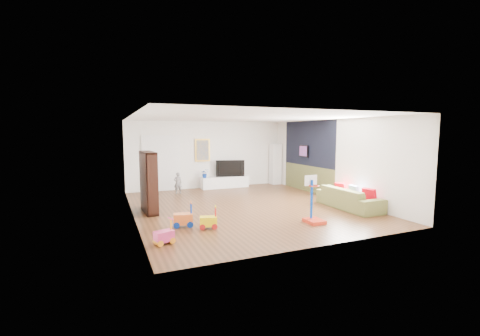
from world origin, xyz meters
name	(u,v)px	position (x,y,z in m)	size (l,w,h in m)	color
floor	(245,207)	(0.00, 0.00, 0.00)	(6.50, 7.50, 0.00)	brown
ceiling	(245,118)	(0.00, 0.00, 2.70)	(6.50, 7.50, 0.00)	white
wall_back	(208,155)	(0.00, 3.75, 1.35)	(6.50, 0.00, 2.70)	white
wall_front	(323,179)	(0.00, -3.75, 1.35)	(6.50, 0.00, 2.70)	silver
wall_left	(132,167)	(-3.25, 0.00, 1.35)	(0.00, 7.50, 2.70)	white
wall_right	(332,159)	(3.25, 0.00, 1.35)	(0.00, 7.50, 2.70)	silver
navy_accent	(308,143)	(3.23, 1.40, 1.85)	(0.01, 3.20, 1.70)	black
olive_wainscot	(307,179)	(3.23, 1.40, 0.50)	(0.01, 3.20, 1.00)	brown
doorway	(161,164)	(-1.90, 3.71, 1.05)	(1.45, 0.06, 2.10)	white
painting_back	(202,150)	(-0.25, 3.71, 1.55)	(0.62, 0.06, 0.92)	gold
artwork_right	(304,151)	(3.17, 1.60, 1.55)	(0.04, 0.56, 0.46)	#7F3F8C
media_console	(225,182)	(0.60, 3.45, 0.23)	(1.97, 0.49, 0.46)	white
tall_cabinet	(275,164)	(2.99, 3.49, 0.88)	(0.41, 0.41, 1.77)	white
bookshelf	(149,182)	(-2.79, 0.45, 0.86)	(0.31, 1.18, 1.73)	black
sofa	(349,198)	(2.78, -1.40, 0.31)	(2.13, 0.83, 0.62)	olive
basketball_hoop	(315,199)	(0.88, -2.31, 0.60)	(0.41, 0.50, 1.20)	red
ride_on_yellow	(208,217)	(-1.71, -1.72, 0.27)	(0.40, 0.25, 0.53)	yellow
ride_on_orange	(183,215)	(-2.23, -1.36, 0.30)	(0.45, 0.28, 0.60)	orange
ride_on_pink	(164,232)	(-2.86, -2.40, 0.25)	(0.38, 0.24, 0.51)	#DF387B
child	(178,183)	(-1.46, 2.87, 0.40)	(0.29, 0.19, 0.80)	slate
tv	(230,168)	(0.85, 3.48, 0.80)	(1.17, 0.16, 0.68)	black
vase_plant	(205,173)	(-0.24, 3.45, 0.64)	(0.32, 0.28, 0.35)	navy
pillow_left	(369,195)	(2.96, -2.02, 0.49)	(0.10, 0.39, 0.39)	#AE0111
pillow_center	(354,192)	(2.98, -1.41, 0.49)	(0.10, 0.39, 0.39)	white
pillow_right	(341,188)	(2.99, -0.78, 0.49)	(0.09, 0.35, 0.35)	red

